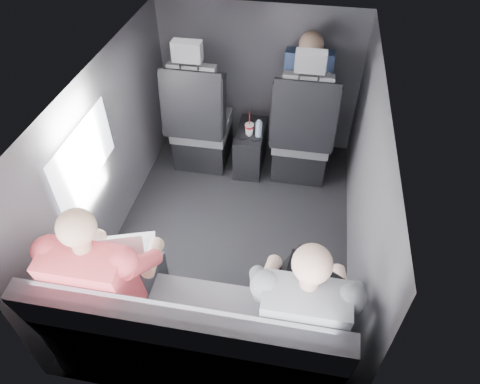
% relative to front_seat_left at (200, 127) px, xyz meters
% --- Properties ---
extents(floor, '(2.60, 2.60, 0.00)m').
position_rel_front_seat_left_xyz_m(floor, '(0.45, -0.84, -0.40)').
color(floor, black).
rests_on(floor, ground).
extents(ceiling, '(2.60, 2.60, 0.00)m').
position_rel_front_seat_left_xyz_m(ceiling, '(0.45, -0.84, 0.95)').
color(ceiling, '#B2B2AD').
rests_on(ceiling, panel_back).
extents(panel_left, '(0.02, 2.60, 1.35)m').
position_rel_front_seat_left_xyz_m(panel_left, '(-0.45, -0.84, 0.27)').
color(panel_left, '#56565B').
rests_on(panel_left, floor).
extents(panel_right, '(0.02, 2.60, 1.35)m').
position_rel_front_seat_left_xyz_m(panel_right, '(1.35, -0.84, 0.27)').
color(panel_right, '#56565B').
rests_on(panel_right, floor).
extents(panel_front, '(1.80, 0.02, 1.35)m').
position_rel_front_seat_left_xyz_m(panel_front, '(0.45, 0.46, 0.27)').
color(panel_front, '#56565B').
rests_on(panel_front, floor).
extents(panel_back, '(1.80, 0.02, 1.35)m').
position_rel_front_seat_left_xyz_m(panel_back, '(0.45, -2.14, 0.27)').
color(panel_back, '#56565B').
rests_on(panel_back, floor).
extents(side_window, '(0.02, 0.75, 0.42)m').
position_rel_front_seat_left_xyz_m(side_window, '(-0.43, -1.14, 0.50)').
color(side_window, white).
rests_on(side_window, panel_left).
extents(seatbelt, '(0.35, 0.11, 0.59)m').
position_rel_front_seat_left_xyz_m(seatbelt, '(0.90, -0.17, 0.40)').
color(seatbelt, black).
rests_on(seatbelt, front_seat_right).
extents(front_seat_left, '(0.52, 0.58, 1.26)m').
position_rel_front_seat_left_xyz_m(front_seat_left, '(0.00, 0.00, 0.00)').
color(front_seat_left, black).
rests_on(front_seat_left, floor).
extents(front_seat_right, '(0.52, 0.58, 1.26)m').
position_rel_front_seat_left_xyz_m(front_seat_right, '(0.90, 0.00, 0.00)').
color(front_seat_right, black).
rests_on(front_seat_right, floor).
extents(center_console, '(0.24, 0.48, 0.41)m').
position_rel_front_seat_left_xyz_m(center_console, '(0.45, 0.04, -0.20)').
color(center_console, black).
rests_on(center_console, floor).
extents(rear_bench, '(1.60, 0.57, 0.92)m').
position_rel_front_seat_left_xyz_m(rear_bench, '(0.45, -1.90, -0.09)').
color(rear_bench, '#55555A').
rests_on(rear_bench, floor).
extents(soda_cup, '(0.08, 0.08, 0.24)m').
position_rel_front_seat_left_xyz_m(soda_cup, '(0.45, -0.03, 0.06)').
color(soda_cup, white).
rests_on(soda_cup, center_console).
extents(water_bottle, '(0.06, 0.06, 0.17)m').
position_rel_front_seat_left_xyz_m(water_bottle, '(0.53, -0.05, 0.08)').
color(water_bottle, '#ADCAEA').
rests_on(water_bottle, center_console).
extents(laptop_white, '(0.36, 0.37, 0.23)m').
position_rel_front_seat_left_xyz_m(laptop_white, '(-0.03, -1.61, 0.23)').
color(laptop_white, white).
rests_on(laptop_white, passenger_rear_left).
extents(laptop_black, '(0.38, 0.42, 0.23)m').
position_rel_front_seat_left_xyz_m(laptop_black, '(1.05, -1.58, 0.23)').
color(laptop_black, black).
rests_on(laptop_black, passenger_rear_right).
extents(passenger_rear_left, '(0.51, 0.63, 1.24)m').
position_rel_front_seat_left_xyz_m(passenger_rear_left, '(-0.04, -1.81, 0.24)').
color(passenger_rear_left, '#333438').
rests_on(passenger_rear_left, rear_bench).
extents(passenger_rear_right, '(0.50, 0.62, 1.22)m').
position_rel_front_seat_left_xyz_m(passenger_rear_right, '(1.01, -1.81, 0.23)').
color(passenger_rear_right, navy).
rests_on(passenger_rear_right, rear_bench).
extents(passenger_front_right, '(0.39, 0.39, 0.79)m').
position_rel_front_seat_left_xyz_m(passenger_front_right, '(0.89, 0.26, 0.35)').
color(passenger_front_right, navy).
rests_on(passenger_front_right, front_seat_right).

